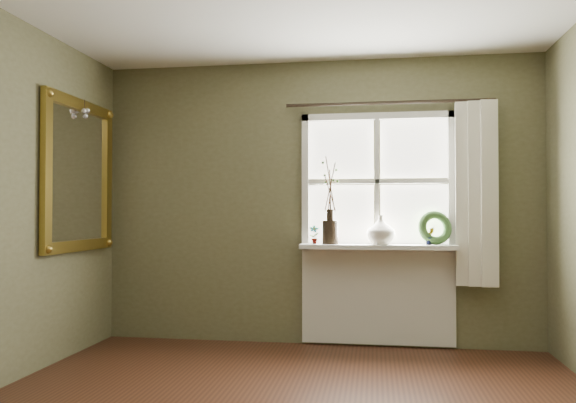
% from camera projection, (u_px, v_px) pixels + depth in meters
% --- Properties ---
extents(wall_back, '(4.00, 0.10, 2.60)m').
position_uv_depth(wall_back, '(317.00, 202.00, 5.20)').
color(wall_back, brown).
rests_on(wall_back, ground).
extents(window_frame, '(1.36, 0.06, 1.24)m').
position_uv_depth(window_frame, '(377.00, 182.00, 5.05)').
color(window_frame, silver).
rests_on(window_frame, wall_back).
extents(window_sill, '(1.36, 0.26, 0.04)m').
position_uv_depth(window_sill, '(377.00, 247.00, 4.93)').
color(window_sill, silver).
rests_on(window_sill, wall_back).
extents(window_apron, '(1.36, 0.04, 0.88)m').
position_uv_depth(window_apron, '(377.00, 295.00, 5.03)').
color(window_apron, silver).
rests_on(window_apron, ground).
extents(dark_jug, '(0.18, 0.18, 0.21)m').
position_uv_depth(dark_jug, '(330.00, 232.00, 5.00)').
color(dark_jug, black).
rests_on(dark_jug, window_sill).
extents(cream_vase, '(0.30, 0.30, 0.26)m').
position_uv_depth(cream_vase, '(381.00, 230.00, 4.93)').
color(cream_vase, beige).
rests_on(cream_vase, window_sill).
extents(wreath, '(0.33, 0.22, 0.31)m').
position_uv_depth(wreath, '(435.00, 231.00, 4.90)').
color(wreath, '#2D4D22').
rests_on(wreath, window_sill).
extents(potted_plant_left, '(0.10, 0.07, 0.17)m').
position_uv_depth(potted_plant_left, '(314.00, 234.00, 5.02)').
color(potted_plant_left, '#2D4D22').
rests_on(potted_plant_left, window_sill).
extents(potted_plant_right, '(0.10, 0.09, 0.15)m').
position_uv_depth(potted_plant_right, '(430.00, 236.00, 4.87)').
color(potted_plant_right, '#2D4D22').
rests_on(potted_plant_right, window_sill).
extents(curtain, '(0.36, 0.12, 1.59)m').
position_uv_depth(curtain, '(476.00, 193.00, 4.82)').
color(curtain, beige).
rests_on(curtain, wall_back).
extents(curtain_rod, '(1.84, 0.03, 0.03)m').
position_uv_depth(curtain_rod, '(388.00, 103.00, 4.99)').
color(curtain_rod, black).
rests_on(curtain_rod, wall_back).
extents(gilt_mirror, '(0.10, 1.08, 1.29)m').
position_uv_depth(gilt_mirror, '(79.00, 175.00, 4.78)').
color(gilt_mirror, white).
rests_on(gilt_mirror, wall_left).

